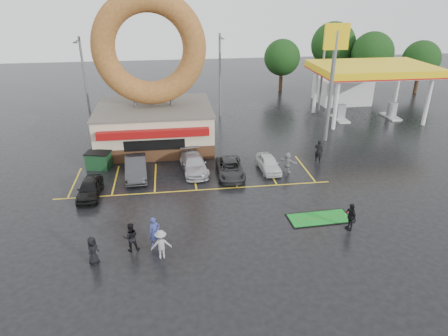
{
  "coord_description": "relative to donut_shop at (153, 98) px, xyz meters",
  "views": [
    {
      "loc": [
        -1.54,
        -22.22,
        13.5
      ],
      "look_at": [
        1.85,
        2.19,
        2.2
      ],
      "focal_mm": 32.0,
      "sensor_mm": 36.0,
      "label": 1
    }
  ],
  "objects": [
    {
      "name": "person_blackjkt",
      "position": [
        -1.1,
        -16.25,
        -3.6
      ],
      "size": [
        0.9,
        0.73,
        1.72
      ],
      "primitive_type": "imported",
      "rotation": [
        0.0,
        0.0,
        3.24
      ],
      "color": "black",
      "rests_on": "ground"
    },
    {
      "name": "putting_green",
      "position": [
        10.45,
        -14.52,
        -4.43
      ],
      "size": [
        4.07,
        1.9,
        0.5
      ],
      "color": "black",
      "rests_on": "ground"
    },
    {
      "name": "tree_far_b",
      "position": [
        35.0,
        15.03,
        0.07
      ],
      "size": [
        4.9,
        4.9,
        7.0
      ],
      "color": "#332114",
      "rests_on": "ground"
    },
    {
      "name": "person_blue",
      "position": [
        0.19,
        -15.95,
        -3.57
      ],
      "size": [
        0.77,
        0.66,
        1.78
      ],
      "primitive_type": "imported",
      "rotation": [
        0.0,
        0.0,
        0.43
      ],
      "color": "navy",
      "rests_on": "ground"
    },
    {
      "name": "tree_far_a",
      "position": [
        29.0,
        17.03,
        0.72
      ],
      "size": [
        5.6,
        5.6,
        8.0
      ],
      "color": "#332114",
      "rests_on": "ground"
    },
    {
      "name": "person_walker_far",
      "position": [
        13.52,
        -5.76,
        -3.5
      ],
      "size": [
        0.84,
        0.79,
        1.93
      ],
      "primitive_type": "imported",
      "rotation": [
        0.0,
        0.0,
        2.51
      ],
      "color": "black",
      "rests_on": "ground"
    },
    {
      "name": "person_hoodie",
      "position": [
        0.55,
        -17.15,
        -3.61
      ],
      "size": [
        1.15,
        0.73,
        1.7
      ],
      "primitive_type": "imported",
      "rotation": [
        0.0,
        0.0,
        3.23
      ],
      "color": "gray",
      "rests_on": "ground"
    },
    {
      "name": "car_dgrey",
      "position": [
        -1.43,
        -6.63,
        -3.72
      ],
      "size": [
        1.88,
        4.6,
        1.48
      ],
      "primitive_type": "imported",
      "rotation": [
        0.0,
        0.0,
        0.07
      ],
      "color": "#2C2C2E",
      "rests_on": "ground"
    },
    {
      "name": "car_black",
      "position": [
        -4.43,
        -9.47,
        -3.84
      ],
      "size": [
        1.56,
        3.69,
        1.24
      ],
      "primitive_type": "imported",
      "rotation": [
        0.0,
        0.0,
        -0.03
      ],
      "color": "black",
      "rests_on": "ground"
    },
    {
      "name": "person_bystander",
      "position": [
        -3.02,
        -17.13,
        -3.67
      ],
      "size": [
        0.74,
        0.9,
        1.59
      ],
      "primitive_type": "imported",
      "rotation": [
        0.0,
        0.0,
        1.22
      ],
      "color": "black",
      "rests_on": "ground"
    },
    {
      "name": "tree_far_d",
      "position": [
        17.0,
        19.03,
        0.07
      ],
      "size": [
        4.9,
        4.9,
        7.0
      ],
      "color": "#332114",
      "rests_on": "ground"
    },
    {
      "name": "dumpster",
      "position": [
        -4.5,
        -4.63,
        -3.81
      ],
      "size": [
        2.05,
        1.62,
        1.3
      ],
      "primitive_type": "cube",
      "rotation": [
        0.0,
        0.0,
        -0.26
      ],
      "color": "#1A4424",
      "rests_on": "ground"
    },
    {
      "name": "streetlight_right",
      "position": [
        19.0,
        8.95,
        0.32
      ],
      "size": [
        0.4,
        2.21,
        9.0
      ],
      "color": "slate",
      "rests_on": "ground"
    },
    {
      "name": "streetlight_mid",
      "position": [
        7.0,
        7.95,
        0.32
      ],
      "size": [
        0.4,
        2.21,
        9.0
      ],
      "color": "slate",
      "rests_on": "ground"
    },
    {
      "name": "shell_sign",
      "position": [
        16.0,
        -0.97,
        2.91
      ],
      "size": [
        2.2,
        0.36,
        10.6
      ],
      "color": "slate",
      "rests_on": "ground"
    },
    {
      "name": "ground",
      "position": [
        3.0,
        -12.97,
        -4.46
      ],
      "size": [
        120.0,
        120.0,
        0.0
      ],
      "primitive_type": "plane",
      "color": "black",
      "rests_on": "ground"
    },
    {
      "name": "person_walker_near",
      "position": [
        10.37,
        -7.42,
        -3.65
      ],
      "size": [
        1.41,
        1.43,
        1.64
      ],
      "primitive_type": "imported",
      "rotation": [
        0.0,
        0.0,
        2.34
      ],
      "color": "gray",
      "rests_on": "ground"
    },
    {
      "name": "tree_far_c",
      "position": [
        25.0,
        21.03,
        1.37
      ],
      "size": [
        6.3,
        6.3,
        9.0
      ],
      "color": "#332114",
      "rests_on": "ground"
    },
    {
      "name": "donut_shop",
      "position": [
        0.0,
        0.0,
        0.0
      ],
      "size": [
        10.2,
        8.7,
        13.5
      ],
      "color": "#472B19",
      "rests_on": "ground"
    },
    {
      "name": "car_grey",
      "position": [
        5.77,
        -7.48,
        -3.86
      ],
      "size": [
        2.14,
        4.4,
        1.21
      ],
      "primitive_type": "imported",
      "rotation": [
        0.0,
        0.0,
        -0.03
      ],
      "color": "#292A2C",
      "rests_on": "ground"
    },
    {
      "name": "streetlight_left",
      "position": [
        -7.0,
        6.95,
        0.32
      ],
      "size": [
        0.4,
        2.21,
        9.0
      ],
      "color": "slate",
      "rests_on": "ground"
    },
    {
      "name": "gas_station",
      "position": [
        23.0,
        7.97,
        -0.77
      ],
      "size": [
        12.3,
        13.65,
        5.9
      ],
      "color": "silver",
      "rests_on": "ground"
    },
    {
      "name": "car_white",
      "position": [
        8.95,
        -6.94,
        -3.85
      ],
      "size": [
        1.58,
        3.64,
        1.22
      ],
      "primitive_type": "imported",
      "rotation": [
        0.0,
        0.0,
        0.04
      ],
      "color": "silver",
      "rests_on": "ground"
    },
    {
      "name": "person_cameraman",
      "position": [
        11.83,
        -15.87,
        -3.59
      ],
      "size": [
        0.54,
        1.06,
        1.74
      ],
      "primitive_type": "imported",
      "rotation": [
        0.0,
        0.0,
        -1.45
      ],
      "color": "black",
      "rests_on": "ground"
    },
    {
      "name": "car_silver",
      "position": [
        3.05,
        -6.35,
        -3.8
      ],
      "size": [
        2.29,
        4.71,
        1.32
      ],
      "primitive_type": "imported",
      "rotation": [
        0.0,
        0.0,
        0.1
      ],
      "color": "#AEAEB3",
      "rests_on": "ground"
    }
  ]
}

